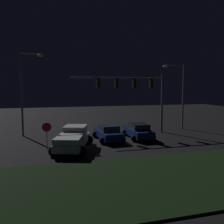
% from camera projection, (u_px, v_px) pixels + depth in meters
% --- Properties ---
extents(ground_plane, '(80.00, 80.00, 0.00)m').
position_uv_depth(ground_plane, '(110.00, 141.00, 22.43)').
color(ground_plane, black).
extents(grass_median, '(20.97, 7.88, 0.10)m').
position_uv_depth(grass_median, '(153.00, 178.00, 13.07)').
color(grass_median, black).
rests_on(grass_median, ground_plane).
extents(pickup_truck, '(3.92, 5.75, 1.80)m').
position_uv_depth(pickup_truck, '(73.00, 137.00, 19.32)').
color(pickup_truck, '#B7B7BC').
rests_on(pickup_truck, ground_plane).
extents(car_sedan, '(2.61, 4.47, 1.51)m').
position_uv_depth(car_sedan, '(108.00, 133.00, 22.64)').
color(car_sedan, navy).
rests_on(car_sedan, ground_plane).
extents(car_sedan_far, '(2.51, 4.42, 1.51)m').
position_uv_depth(car_sedan_far, '(138.00, 131.00, 23.53)').
color(car_sedan_far, navy).
rests_on(car_sedan_far, ground_plane).
extents(traffic_signal_gantry, '(10.32, 0.56, 6.50)m').
position_uv_depth(traffic_signal_gantry, '(134.00, 88.00, 25.48)').
color(traffic_signal_gantry, slate).
rests_on(traffic_signal_gantry, ground_plane).
extents(street_lamp_left, '(2.43, 0.44, 8.66)m').
position_uv_depth(street_lamp_left, '(26.00, 85.00, 24.18)').
color(street_lamp_left, slate).
rests_on(street_lamp_left, ground_plane).
extents(street_lamp_right, '(2.90, 0.44, 7.82)m').
position_uv_depth(street_lamp_right, '(179.00, 88.00, 28.26)').
color(street_lamp_right, slate).
rests_on(street_lamp_right, ground_plane).
extents(stop_sign, '(0.76, 0.08, 2.23)m').
position_uv_depth(stop_sign, '(47.00, 131.00, 19.24)').
color(stop_sign, slate).
rests_on(stop_sign, ground_plane).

